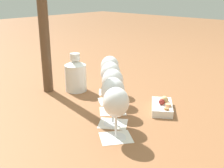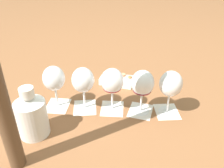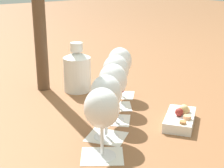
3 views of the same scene
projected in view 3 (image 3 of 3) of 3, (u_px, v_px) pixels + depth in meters
ground_plane at (113, 120)px, 1.10m from camera, size 8.00×8.00×0.00m
tasting_card_0 at (120, 95)px, 1.32m from camera, size 0.14×0.14×0.00m
tasting_card_1 at (116, 106)px, 1.21m from camera, size 0.14×0.14×0.00m
tasting_card_2 at (112, 120)px, 1.10m from camera, size 0.14×0.14×0.00m
tasting_card_3 at (106, 137)px, 0.99m from camera, size 0.14×0.14×0.00m
tasting_card_4 at (102, 156)px, 0.89m from camera, size 0.14×0.14×0.00m
wine_glass_0 at (120, 63)px, 1.28m from camera, size 0.09×0.09×0.18m
wine_glass_1 at (116, 72)px, 1.17m from camera, size 0.09×0.09×0.18m
wine_glass_2 at (112, 83)px, 1.06m from camera, size 0.09×0.09×0.18m
wine_glass_3 at (106, 96)px, 0.95m from camera, size 0.09×0.09×0.18m
wine_glass_4 at (102, 111)px, 0.85m from camera, size 0.09×0.09×0.18m
ceramic_vase at (77, 70)px, 1.35m from camera, size 0.11×0.11×0.19m
snack_dish at (180, 118)px, 1.07m from camera, size 0.16×0.18×0.06m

